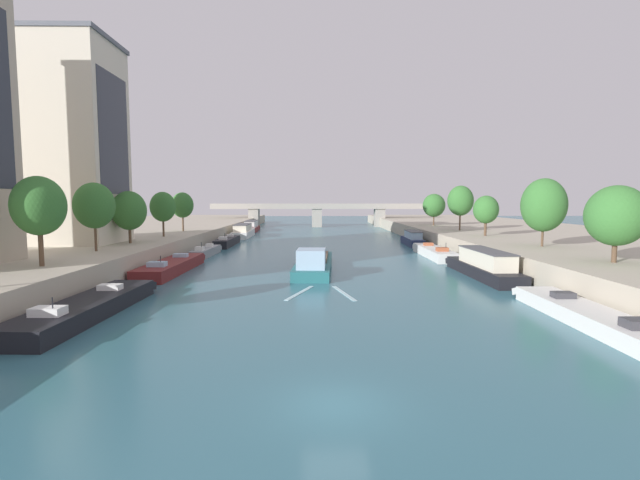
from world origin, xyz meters
The scene contains 27 objects.
ground_plane centered at (0.00, 0.00, 0.00)m, with size 400.00×400.00×0.00m, color #336675.
quay_left centered at (-35.89, 55.00, 1.27)m, with size 36.00×170.00×2.54m, color #B2A893.
quay_right centered at (35.89, 55.00, 1.27)m, with size 36.00×170.00×2.54m, color #B2A893.
barge_midriver centered at (-0.82, 32.20, 0.85)m, with size 4.53×17.81×2.87m.
wake_behind_barge centered at (-0.17, 20.26, 0.01)m, with size 5.59×6.04×0.03m.
moored_boat_left_midway centered at (-15.65, 13.19, 0.60)m, with size 3.58×15.57×2.25m.
moored_boat_left_lone centered at (-15.93, 31.50, 0.62)m, with size 3.42×15.57×2.30m.
moored_boat_left_upstream centered at (-15.63, 45.27, 0.58)m, with size 2.17×10.85×2.19m.
moored_boat_left_downstream centered at (-15.40, 59.45, 0.67)m, with size 2.29×13.40×2.39m.
moored_boat_left_second centered at (-15.51, 77.00, 1.14)m, with size 3.63×15.67×2.71m.
moored_boat_left_gap_after centered at (-16.23, 94.56, 1.10)m, with size 3.55×15.96×2.63m.
moored_boat_right_second centered at (16.09, 10.76, 0.52)m, with size 2.95×15.49×2.10m.
moored_boat_right_near centered at (16.02, 27.89, 1.16)m, with size 3.01×15.08×2.77m.
moored_boat_right_gap_after centered at (15.35, 44.07, 0.63)m, with size 2.73×15.19×2.31m.
moored_boat_right_upstream centered at (15.88, 59.55, 1.03)m, with size 2.60×11.69×2.47m.
tree_left_end_of_row centered at (-21.79, 18.50, 7.17)m, with size 3.86×3.86×6.91m.
tree_left_past_mid centered at (-22.54, 28.72, 7.07)m, with size 3.90×3.90×6.81m.
tree_left_midway centered at (-22.55, 37.11, 6.38)m, with size 3.96×3.96×6.14m.
tree_left_far centered at (-21.83, 46.78, 6.68)m, with size 3.49×3.49×6.22m.
tree_left_third centered at (-22.33, 57.87, 6.79)m, with size 3.53×3.53×6.34m.
tree_right_end_of_row centered at (23.69, 19.98, 6.35)m, with size 4.71×4.71×6.28m.
tree_right_midway centered at (24.23, 32.65, 7.08)m, with size 4.73×4.73×7.44m.
tree_right_nearest centered at (23.62, 47.52, 6.26)m, with size 3.53×3.53×5.72m.
tree_right_distant centered at (23.82, 59.38, 7.51)m, with size 4.29×4.29×7.50m.
tree_right_by_lamp centered at (23.20, 73.72, 6.55)m, with size 4.43×4.43×6.32m.
building_left_far_end centered at (-31.89, 37.61, 14.37)m, with size 15.85×9.83×23.64m.
bridge_far centered at (0.00, 112.12, 4.21)m, with size 59.79×4.40×6.63m.
Camera 1 is at (-0.79, -16.11, 7.61)m, focal length 25.26 mm.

